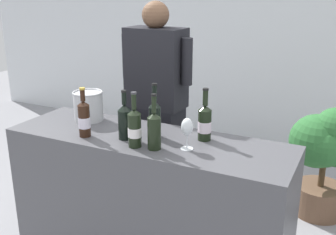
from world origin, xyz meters
TOP-DOWN VIEW (x-y plane):
  - wall_back at (0.00, 2.60)m, footprint 8.00×0.10m
  - counter at (0.00, 0.00)m, footprint 1.82×0.57m
  - wine_bottle_0 at (0.01, -0.16)m, footprint 0.08×0.08m
  - wine_bottle_1 at (0.33, 0.12)m, footprint 0.08×0.08m
  - wine_bottle_2 at (-0.11, -0.08)m, footprint 0.08×0.08m
  - wine_bottle_3 at (0.04, 0.03)m, footprint 0.07×0.07m
  - wine_bottle_4 at (0.13, -0.14)m, footprint 0.08×0.08m
  - wine_bottle_5 at (-0.36, -0.16)m, footprint 0.07×0.07m
  - wine_glass at (0.30, -0.06)m, footprint 0.07×0.07m
  - ice_bucket at (-0.53, 0.11)m, footprint 0.21×0.21m
  - person_server at (-0.24, 0.57)m, footprint 0.59×0.26m
  - potted_shrub at (0.97, 1.13)m, footprint 0.57×0.47m

SIDE VIEW (x-z plane):
  - counter at x=0.00m, z-range 0.00..0.91m
  - potted_shrub at x=0.97m, z-range 0.11..1.05m
  - person_server at x=-0.24m, z-range -0.02..1.69m
  - ice_bucket at x=-0.53m, z-range 0.92..1.12m
  - wine_bottle_1 at x=0.33m, z-range 0.86..1.19m
  - wine_bottle_5 at x=-0.36m, z-range 0.87..1.19m
  - wine_bottle_2 at x=-0.11m, z-range 0.88..1.18m
  - wine_bottle_0 at x=0.01m, z-range 0.87..1.20m
  - wine_bottle_4 at x=0.13m, z-range 0.87..1.20m
  - wine_bottle_3 at x=0.04m, z-range 0.87..1.21m
  - wine_glass at x=0.30m, z-range 0.95..1.14m
  - wall_back at x=0.00m, z-range 0.00..2.80m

